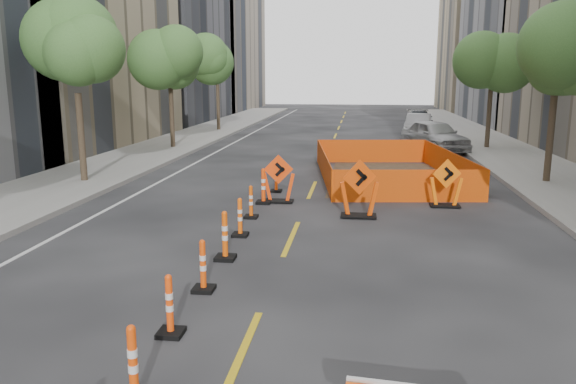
# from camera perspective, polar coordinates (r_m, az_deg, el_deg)

# --- Properties ---
(ground_plane) EXTENTS (140.00, 140.00, 0.00)m
(ground_plane) POSITION_cam_1_polar(r_m,az_deg,el_deg) (10.08, -2.45, -11.07)
(ground_plane) COLOR black
(sidewalk_left) EXTENTS (4.00, 90.00, 0.15)m
(sidewalk_left) POSITION_cam_1_polar(r_m,az_deg,el_deg) (23.97, -19.08, 1.89)
(sidewalk_left) COLOR gray
(sidewalk_left) RESTS_ON ground
(sidewalk_right) EXTENTS (4.00, 90.00, 0.15)m
(sidewalk_right) POSITION_cam_1_polar(r_m,az_deg,el_deg) (22.74, 26.17, 0.82)
(sidewalk_right) COLOR gray
(sidewalk_right) RESTS_ON ground
(bld_left_d) EXTENTS (12.00, 16.00, 14.00)m
(bld_left_d) POSITION_cam_1_polar(r_m,az_deg,el_deg) (51.90, -14.21, 14.80)
(bld_left_d) COLOR #4C4C51
(bld_left_d) RESTS_ON ground
(bld_left_e) EXTENTS (12.00, 20.00, 20.00)m
(bld_left_e) POSITION_cam_1_polar(r_m,az_deg,el_deg) (67.65, -9.09, 16.76)
(bld_left_e) COLOR gray
(bld_left_e) RESTS_ON ground
(bld_right_e) EXTENTS (12.00, 14.00, 16.00)m
(bld_right_e) POSITION_cam_1_polar(r_m,az_deg,el_deg) (69.60, 20.73, 14.37)
(bld_right_e) COLOR tan
(bld_right_e) RESTS_ON ground
(tree_l_b) EXTENTS (2.80, 2.80, 5.95)m
(tree_l_b) POSITION_cam_1_polar(r_m,az_deg,el_deg) (21.61, -20.79, 12.64)
(tree_l_b) COLOR #382B1E
(tree_l_b) RESTS_ON ground
(tree_l_c) EXTENTS (2.80, 2.80, 5.95)m
(tree_l_c) POSITION_cam_1_polar(r_m,az_deg,el_deg) (30.83, -11.93, 12.64)
(tree_l_c) COLOR #382B1E
(tree_l_c) RESTS_ON ground
(tree_l_d) EXTENTS (2.80, 2.80, 5.95)m
(tree_l_d) POSITION_cam_1_polar(r_m,az_deg,el_deg) (40.41, -7.21, 12.52)
(tree_l_d) COLOR #382B1E
(tree_l_d) RESTS_ON ground
(tree_r_b) EXTENTS (2.80, 2.80, 5.95)m
(tree_r_b) POSITION_cam_1_polar(r_m,az_deg,el_deg) (22.23, 25.73, 12.20)
(tree_r_b) COLOR #382B1E
(tree_r_b) RESTS_ON ground
(tree_r_c) EXTENTS (2.80, 2.80, 5.95)m
(tree_r_c) POSITION_cam_1_polar(r_m,az_deg,el_deg) (31.89, 20.07, 12.15)
(tree_r_c) COLOR #382B1E
(tree_r_c) RESTS_ON ground
(channelizer_1) EXTENTS (0.40, 0.40, 1.02)m
(channelizer_1) POSITION_cam_1_polar(r_m,az_deg,el_deg) (7.27, -15.47, -16.54)
(channelizer_1) COLOR #EC4409
(channelizer_1) RESTS_ON ground
(channelizer_2) EXTENTS (0.39, 0.39, 0.98)m
(channelizer_2) POSITION_cam_1_polar(r_m,az_deg,el_deg) (8.86, -11.94, -11.18)
(channelizer_2) COLOR #FF440A
(channelizer_2) RESTS_ON ground
(channelizer_3) EXTENTS (0.39, 0.39, 0.99)m
(channelizer_3) POSITION_cam_1_polar(r_m,az_deg,el_deg) (10.48, -8.64, -7.39)
(channelizer_3) COLOR #F0470A
(channelizer_3) RESTS_ON ground
(channelizer_4) EXTENTS (0.43, 0.43, 1.08)m
(channelizer_4) POSITION_cam_1_polar(r_m,az_deg,el_deg) (12.15, -6.43, -4.41)
(channelizer_4) COLOR #EB5209
(channelizer_4) RESTS_ON ground
(channelizer_5) EXTENTS (0.38, 0.38, 0.97)m
(channelizer_5) POSITION_cam_1_polar(r_m,az_deg,el_deg) (13.89, -4.90, -2.56)
(channelizer_5) COLOR #FF5B0A
(channelizer_5) RESTS_ON ground
(channelizer_6) EXTENTS (0.37, 0.37, 0.93)m
(channelizer_6) POSITION_cam_1_polar(r_m,az_deg,el_deg) (15.64, -3.78, -1.00)
(channelizer_6) COLOR #E65109
(channelizer_6) RESTS_ON ground
(channelizer_7) EXTENTS (0.44, 0.44, 1.11)m
(channelizer_7) POSITION_cam_1_polar(r_m,az_deg,el_deg) (17.37, -2.52, 0.61)
(channelizer_7) COLOR #F8430A
(channelizer_7) RESTS_ON ground
(channelizer_8) EXTENTS (0.37, 0.37, 0.95)m
(channelizer_8) POSITION_cam_1_polar(r_m,az_deg,el_deg) (19.13, -1.21, 1.40)
(channelizer_8) COLOR #E54109
(channelizer_8) RESTS_ON ground
(chevron_sign_left) EXTENTS (1.10, 0.77, 1.52)m
(chevron_sign_left) POSITION_cam_1_polar(r_m,az_deg,el_deg) (17.49, -0.96, 1.37)
(chevron_sign_left) COLOR #F33F0A
(chevron_sign_left) RESTS_ON ground
(chevron_sign_center) EXTENTS (1.27, 1.04, 1.65)m
(chevron_sign_center) POSITION_cam_1_polar(r_m,az_deg,el_deg) (15.72, 7.25, 0.34)
(chevron_sign_center) COLOR #E34509
(chevron_sign_center) RESTS_ON ground
(chevron_sign_right) EXTENTS (1.09, 0.81, 1.47)m
(chevron_sign_right) POSITION_cam_1_polar(r_m,az_deg,el_deg) (17.53, 15.78, 0.87)
(chevron_sign_right) COLOR orange
(chevron_sign_right) RESTS_ON ground
(safety_fence) EXTENTS (5.92, 8.88, 1.04)m
(safety_fence) POSITION_cam_1_polar(r_m,az_deg,el_deg) (21.98, 10.03, 2.70)
(safety_fence) COLOR #FF4C0D
(safety_fence) RESTS_ON ground
(parked_car_near) EXTENTS (3.62, 5.19, 1.64)m
(parked_car_near) POSITION_cam_1_polar(r_m,az_deg,el_deg) (30.67, 14.67, 5.58)
(parked_car_near) COLOR #BBBABC
(parked_car_near) RESTS_ON ground
(parked_car_mid) EXTENTS (2.20, 4.49, 1.42)m
(parked_car_mid) POSITION_cam_1_polar(r_m,az_deg,el_deg) (38.81, 13.08, 6.70)
(parked_car_mid) COLOR #A3A2A7
(parked_car_mid) RESTS_ON ground
(parked_car_far) EXTENTS (2.07, 4.67, 1.33)m
(parked_car_far) POSITION_cam_1_polar(r_m,az_deg,el_deg) (43.88, 13.17, 7.19)
(parked_car_far) COLOR black
(parked_car_far) RESTS_ON ground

